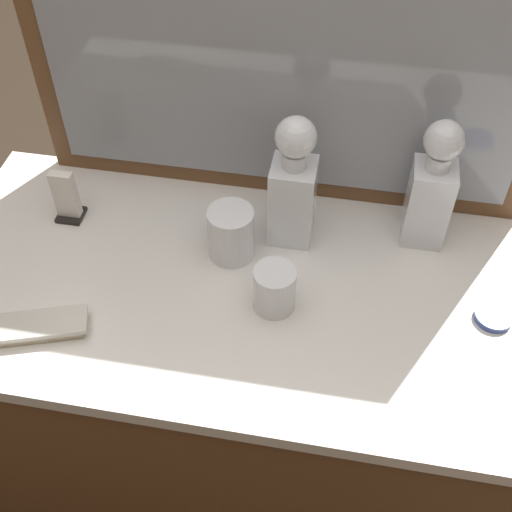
{
  "coord_description": "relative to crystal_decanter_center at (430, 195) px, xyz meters",
  "views": [
    {
      "loc": [
        0.14,
        -0.76,
        1.75
      ],
      "look_at": [
        0.0,
        0.0,
        0.93
      ],
      "focal_mm": 46.05,
      "sensor_mm": 36.0,
      "label": 1
    }
  ],
  "objects": [
    {
      "name": "crystal_tumbler_rear",
      "position": [
        -0.35,
        -0.11,
        -0.06
      ],
      "size": [
        0.09,
        0.09,
        0.1
      ],
      "color": "white",
      "rests_on": "dresser"
    },
    {
      "name": "dresser",
      "position": [
        -0.29,
        -0.18,
        -0.53
      ],
      "size": [
        1.21,
        0.58,
        0.85
      ],
      "color": "brown",
      "rests_on": "ground_plane"
    },
    {
      "name": "crystal_decanter_far_right",
      "position": [
        -0.25,
        -0.04,
        0.0
      ],
      "size": [
        0.08,
        0.08,
        0.27
      ],
      "color": "white",
      "rests_on": "dresser"
    },
    {
      "name": "ground_plane",
      "position": [
        -0.29,
        -0.18,
        -0.95
      ],
      "size": [
        6.0,
        6.0,
        0.0
      ],
      "primitive_type": "plane",
      "color": "#2D2319"
    },
    {
      "name": "silver_brush_far_left",
      "position": [
        -0.63,
        -0.35,
        -0.09
      ],
      "size": [
        0.17,
        0.11,
        0.02
      ],
      "color": "#B7A88C",
      "rests_on": "dresser"
    },
    {
      "name": "porcelain_dish",
      "position": [
        0.13,
        -0.18,
        -0.1
      ],
      "size": [
        0.07,
        0.07,
        0.01
      ],
      "color": "#33478C",
      "rests_on": "dresser"
    },
    {
      "name": "crystal_decanter_center",
      "position": [
        0.0,
        0.0,
        0.0
      ],
      "size": [
        0.08,
        0.08,
        0.26
      ],
      "color": "white",
      "rests_on": "dresser"
    },
    {
      "name": "crystal_tumbler_center",
      "position": [
        -0.25,
        -0.22,
        -0.07
      ],
      "size": [
        0.07,
        0.07,
        0.09
      ],
      "color": "white",
      "rests_on": "dresser"
    },
    {
      "name": "dresser_mirror",
      "position": [
        -0.29,
        0.09,
        0.22
      ],
      "size": [
        0.97,
        0.03,
        0.66
      ],
      "color": "brown",
      "rests_on": "dresser"
    },
    {
      "name": "napkin_holder",
      "position": [
        -0.69,
        -0.07,
        -0.06
      ],
      "size": [
        0.05,
        0.05,
        0.11
      ],
      "color": "black",
      "rests_on": "dresser"
    }
  ]
}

